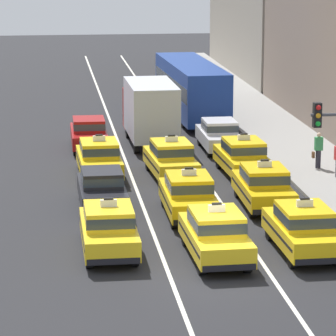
% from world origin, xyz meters
% --- Properties ---
extents(ground_plane, '(160.00, 160.00, 0.00)m').
position_xyz_m(ground_plane, '(0.00, 0.00, 0.00)').
color(ground_plane, '#232326').
extents(lane_stripe_left_center, '(0.14, 80.00, 0.01)m').
position_xyz_m(lane_stripe_left_center, '(-1.60, 20.00, 0.00)').
color(lane_stripe_left_center, silver).
rests_on(lane_stripe_left_center, ground).
extents(lane_stripe_center_right, '(0.14, 80.00, 0.01)m').
position_xyz_m(lane_stripe_center_right, '(1.60, 20.00, 0.00)').
color(lane_stripe_center_right, silver).
rests_on(lane_stripe_center_right, ground).
extents(sidewalk_curb, '(4.00, 90.00, 0.15)m').
position_xyz_m(sidewalk_curb, '(7.20, 15.00, 0.07)').
color(sidewalk_curb, gray).
rests_on(sidewalk_curb, ground).
extents(taxi_left_nearest, '(1.82, 4.56, 1.96)m').
position_xyz_m(taxi_left_nearest, '(-3.34, 2.65, 0.88)').
color(taxi_left_nearest, black).
rests_on(taxi_left_nearest, ground).
extents(sedan_left_second, '(1.81, 4.32, 1.58)m').
position_xyz_m(sedan_left_second, '(-3.23, 8.34, 0.85)').
color(sedan_left_second, black).
rests_on(sedan_left_second, ground).
extents(taxi_left_third, '(1.92, 4.60, 1.96)m').
position_xyz_m(taxi_left_third, '(-3.03, 13.70, 0.88)').
color(taxi_left_third, black).
rests_on(taxi_left_third, ground).
extents(sedan_left_fourth, '(1.78, 4.31, 1.58)m').
position_xyz_m(sedan_left_fourth, '(-3.20, 19.79, 0.85)').
color(sedan_left_fourth, black).
rests_on(sedan_left_fourth, ground).
extents(taxi_center_nearest, '(1.92, 4.60, 1.96)m').
position_xyz_m(taxi_center_nearest, '(0.14, 1.58, 0.88)').
color(taxi_center_nearest, black).
rests_on(taxi_center_nearest, ground).
extents(taxi_center_second, '(1.84, 4.57, 1.96)m').
position_xyz_m(taxi_center_second, '(-0.01, 6.77, 0.88)').
color(taxi_center_second, black).
rests_on(taxi_center_second, ground).
extents(taxi_center_third, '(2.07, 4.65, 1.96)m').
position_xyz_m(taxi_center_third, '(0.14, 13.18, 0.88)').
color(taxi_center_third, black).
rests_on(taxi_center_third, ground).
extents(box_truck_center_fourth, '(2.38, 6.99, 3.27)m').
position_xyz_m(box_truck_center_fourth, '(-0.01, 20.85, 1.78)').
color(box_truck_center_fourth, black).
rests_on(box_truck_center_fourth, ground).
extents(taxi_right_nearest, '(1.87, 4.58, 1.96)m').
position_xyz_m(taxi_right_nearest, '(3.19, 1.85, 0.88)').
color(taxi_right_nearest, black).
rests_on(taxi_right_nearest, ground).
extents(taxi_right_second, '(1.89, 4.59, 1.96)m').
position_xyz_m(taxi_right_second, '(3.14, 7.79, 0.88)').
color(taxi_right_second, black).
rests_on(taxi_right_second, ground).
extents(taxi_right_third, '(1.96, 4.62, 1.96)m').
position_xyz_m(taxi_right_third, '(3.38, 13.15, 0.88)').
color(taxi_right_third, black).
rests_on(taxi_right_third, ground).
extents(sedan_right_fourth, '(1.78, 4.31, 1.58)m').
position_xyz_m(sedan_right_fourth, '(3.26, 18.53, 0.85)').
color(sedan_right_fourth, black).
rests_on(sedan_right_fourth, ground).
extents(bus_right_fifth, '(2.97, 11.29, 3.22)m').
position_xyz_m(bus_right_fifth, '(3.27, 28.27, 1.82)').
color(bus_right_fifth, black).
rests_on(bus_right_fifth, ground).
extents(pedestrian_mid_block, '(0.47, 0.24, 1.65)m').
position_xyz_m(pedestrian_mid_block, '(6.96, 13.56, 0.98)').
color(pedestrian_mid_block, '#23232D').
rests_on(pedestrian_mid_block, sidewalk_curb).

